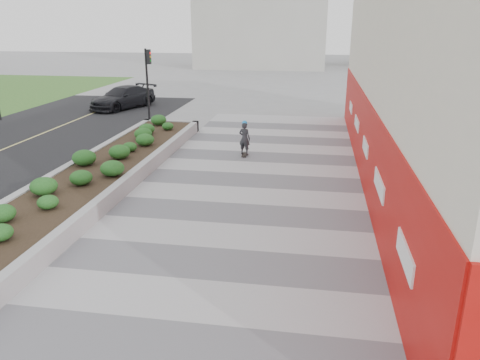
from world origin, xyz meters
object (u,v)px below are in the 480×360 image
object	(u,v)px
planter	(98,172)
traffic_signal_near	(148,75)
car_dark	(123,97)
skateboarder	(245,138)

from	to	relation	value
planter	traffic_signal_near	bearing A→B (deg)	99.35
traffic_signal_near	car_dark	distance (m)	6.07
planter	car_dark	world-z (taller)	car_dark
traffic_signal_near	car_dark	size ratio (longest dim) A/B	0.84
planter	traffic_signal_near	world-z (taller)	traffic_signal_near
planter	car_dark	xyz separation A→B (m)	(-5.26, 15.00, 0.31)
traffic_signal_near	skateboarder	bearing A→B (deg)	-43.21
traffic_signal_near	planter	bearing A→B (deg)	-80.65
planter	traffic_signal_near	size ratio (longest dim) A/B	4.29
traffic_signal_near	skateboarder	world-z (taller)	traffic_signal_near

